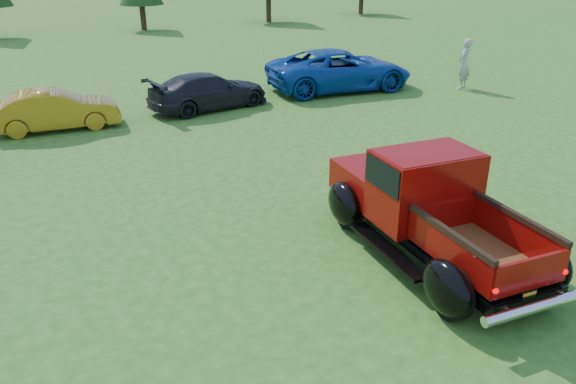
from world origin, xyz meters
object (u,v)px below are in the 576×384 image
object	(u,v)px
show_car_yellow	(55,110)
show_car_blue	(340,70)
pickup_truck	(422,203)
spectator	(464,64)
show_car_grey	(209,91)

from	to	relation	value
show_car_yellow	show_car_blue	size ratio (longest dim) A/B	0.66
pickup_truck	spectator	xyz separation A→B (m)	(9.90, 8.50, 0.08)
spectator	pickup_truck	bearing A→B (deg)	14.75
pickup_truck	show_car_grey	xyz separation A→B (m)	(0.44, 10.71, -0.27)
show_car_blue	pickup_truck	bearing A→B (deg)	161.29
show_car_grey	spectator	distance (m)	9.71
show_car_blue	spectator	distance (m)	4.69
show_car_grey	show_car_blue	bearing A→B (deg)	-96.43
show_car_yellow	show_car_blue	xyz separation A→B (m)	(10.13, -0.06, 0.16)
show_car_yellow	spectator	distance (m)	14.45
pickup_truck	show_car_blue	world-z (taller)	pickup_truck
show_car_grey	show_car_blue	distance (m)	5.31
pickup_truck	show_car_blue	xyz separation A→B (m)	(5.76, 10.70, -0.10)
pickup_truck	show_car_yellow	bearing A→B (deg)	119.55
show_car_blue	show_car_yellow	bearing A→B (deg)	99.20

